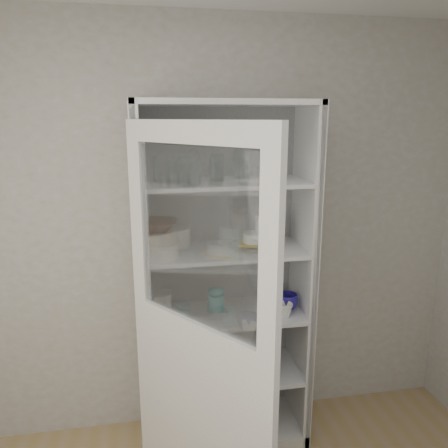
# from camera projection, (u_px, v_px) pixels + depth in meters

# --- Properties ---
(wall_back) EXTENTS (3.60, 0.02, 2.60)m
(wall_back) POSITION_uv_depth(u_px,v_px,m) (186.00, 234.00, 2.72)
(wall_back) COLOR #9E9683
(wall_back) RESTS_ON ground
(pantry_cabinet) EXTENTS (1.00, 0.45, 2.10)m
(pantry_cabinet) POSITION_uv_depth(u_px,v_px,m) (222.00, 296.00, 2.68)
(pantry_cabinet) COLOR beige
(pantry_cabinet) RESTS_ON floor
(cupboard_door) EXTENTS (0.57, 0.74, 2.00)m
(cupboard_door) POSITION_uv_depth(u_px,v_px,m) (198.00, 367.00, 2.04)
(cupboard_door) COLOR beige
(cupboard_door) RESTS_ON floor
(tumbler_0) EXTENTS (0.07, 0.07, 0.13)m
(tumbler_0) POSITION_uv_depth(u_px,v_px,m) (173.00, 173.00, 2.27)
(tumbler_0) COLOR silver
(tumbler_0) RESTS_ON shelf_glass
(tumbler_1) EXTENTS (0.09, 0.09, 0.15)m
(tumbler_1) POSITION_uv_depth(u_px,v_px,m) (194.00, 171.00, 2.28)
(tumbler_1) COLOR silver
(tumbler_1) RESTS_ON shelf_glass
(tumbler_2) EXTENTS (0.09, 0.09, 0.14)m
(tumbler_2) POSITION_uv_depth(u_px,v_px,m) (184.00, 173.00, 2.24)
(tumbler_2) COLOR silver
(tumbler_2) RESTS_ON shelf_glass
(tumbler_3) EXTENTS (0.09, 0.09, 0.14)m
(tumbler_3) POSITION_uv_depth(u_px,v_px,m) (216.00, 172.00, 2.28)
(tumbler_3) COLOR silver
(tumbler_3) RESTS_ON shelf_glass
(tumbler_4) EXTENTS (0.07, 0.07, 0.12)m
(tumbler_4) POSITION_uv_depth(u_px,v_px,m) (244.00, 172.00, 2.34)
(tumbler_4) COLOR silver
(tumbler_4) RESTS_ON shelf_glass
(tumbler_5) EXTENTS (0.08, 0.08, 0.13)m
(tumbler_5) POSITION_uv_depth(u_px,v_px,m) (272.00, 171.00, 2.38)
(tumbler_5) COLOR silver
(tumbler_5) RESTS_ON shelf_glass
(tumbler_6) EXTENTS (0.08, 0.08, 0.14)m
(tumbler_6) POSITION_uv_depth(u_px,v_px,m) (275.00, 170.00, 2.35)
(tumbler_6) COLOR silver
(tumbler_6) RESTS_ON shelf_glass
(tumbler_7) EXTENTS (0.10, 0.10, 0.15)m
(tumbler_7) POSITION_uv_depth(u_px,v_px,m) (180.00, 168.00, 2.38)
(tumbler_7) COLOR silver
(tumbler_7) RESTS_ON shelf_glass
(tumbler_8) EXTENTS (0.09, 0.09, 0.15)m
(tumbler_8) POSITION_uv_depth(u_px,v_px,m) (160.00, 169.00, 2.39)
(tumbler_8) COLOR silver
(tumbler_8) RESTS_ON shelf_glass
(tumbler_9) EXTENTS (0.08, 0.08, 0.15)m
(tumbler_9) POSITION_uv_depth(u_px,v_px,m) (218.00, 168.00, 2.40)
(tumbler_9) COLOR silver
(tumbler_9) RESTS_ON shelf_glass
(tumbler_10) EXTENTS (0.10, 0.10, 0.15)m
(tumbler_10) POSITION_uv_depth(u_px,v_px,m) (217.00, 167.00, 2.44)
(tumbler_10) COLOR silver
(tumbler_10) RESTS_ON shelf_glass
(goblet_0) EXTENTS (0.09, 0.09, 0.19)m
(goblet_0) POSITION_uv_depth(u_px,v_px,m) (193.00, 163.00, 2.50)
(goblet_0) COLOR silver
(goblet_0) RESTS_ON shelf_glass
(goblet_1) EXTENTS (0.07, 0.07, 0.15)m
(goblet_1) POSITION_uv_depth(u_px,v_px,m) (215.00, 166.00, 2.52)
(goblet_1) COLOR silver
(goblet_1) RESTS_ON shelf_glass
(goblet_2) EXTENTS (0.08, 0.08, 0.18)m
(goblet_2) POSITION_uv_depth(u_px,v_px,m) (239.00, 162.00, 2.54)
(goblet_2) COLOR silver
(goblet_2) RESTS_ON shelf_glass
(goblet_3) EXTENTS (0.07, 0.07, 0.16)m
(goblet_3) POSITION_uv_depth(u_px,v_px,m) (270.00, 164.00, 2.58)
(goblet_3) COLOR silver
(goblet_3) RESTS_ON shelf_glass
(plate_stack_front) EXTENTS (0.24, 0.24, 0.08)m
(plate_stack_front) POSITION_uv_depth(u_px,v_px,m) (157.00, 249.00, 2.40)
(plate_stack_front) COLOR white
(plate_stack_front) RESTS_ON shelf_plates
(plate_stack_back) EXTENTS (0.20, 0.20, 0.11)m
(plate_stack_back) POSITION_uv_depth(u_px,v_px,m) (174.00, 236.00, 2.61)
(plate_stack_back) COLOR white
(plate_stack_back) RESTS_ON shelf_plates
(cream_bowl) EXTENTS (0.22, 0.22, 0.06)m
(cream_bowl) POSITION_uv_depth(u_px,v_px,m) (157.00, 236.00, 2.38)
(cream_bowl) COLOR beige
(cream_bowl) RESTS_ON plate_stack_front
(terracotta_bowl) EXTENTS (0.27, 0.27, 0.06)m
(terracotta_bowl) POSITION_uv_depth(u_px,v_px,m) (156.00, 225.00, 2.37)
(terracotta_bowl) COLOR #4A2414
(terracotta_bowl) RESTS_ON cream_bowl
(glass_platter) EXTENTS (0.37, 0.37, 0.02)m
(glass_platter) POSITION_uv_depth(u_px,v_px,m) (254.00, 245.00, 2.59)
(glass_platter) COLOR silver
(glass_platter) RESTS_ON shelf_plates
(yellow_trivet) EXTENTS (0.20, 0.20, 0.01)m
(yellow_trivet) POSITION_uv_depth(u_px,v_px,m) (254.00, 243.00, 2.59)
(yellow_trivet) COLOR gold
(yellow_trivet) RESTS_ON glass_platter
(white_ramekin) EXTENTS (0.17, 0.17, 0.06)m
(white_ramekin) POSITION_uv_depth(u_px,v_px,m) (254.00, 238.00, 2.58)
(white_ramekin) COLOR white
(white_ramekin) RESTS_ON yellow_trivet
(grey_bowl_stack) EXTENTS (0.13, 0.13, 0.18)m
(grey_bowl_stack) POSITION_uv_depth(u_px,v_px,m) (266.00, 232.00, 2.58)
(grey_bowl_stack) COLOR silver
(grey_bowl_stack) RESTS_ON shelf_plates
(mug_blue) EXTENTS (0.17, 0.17, 0.10)m
(mug_blue) POSITION_uv_depth(u_px,v_px,m) (287.00, 302.00, 2.66)
(mug_blue) COLOR navy
(mug_blue) RESTS_ON shelf_mugs
(mug_teal) EXTENTS (0.11, 0.11, 0.10)m
(mug_teal) POSITION_uv_depth(u_px,v_px,m) (269.00, 296.00, 2.74)
(mug_teal) COLOR teal
(mug_teal) RESTS_ON shelf_mugs
(mug_white) EXTENTS (0.10, 0.10, 0.08)m
(mug_white) POSITION_uv_depth(u_px,v_px,m) (285.00, 310.00, 2.57)
(mug_white) COLOR white
(mug_white) RESTS_ON shelf_mugs
(teal_jar) EXTENTS (0.10, 0.10, 0.12)m
(teal_jar) POSITION_uv_depth(u_px,v_px,m) (216.00, 301.00, 2.66)
(teal_jar) COLOR teal
(teal_jar) RESTS_ON shelf_mugs
(measuring_cups) EXTENTS (0.11, 0.11, 0.04)m
(measuring_cups) POSITION_uv_depth(u_px,v_px,m) (216.00, 313.00, 2.58)
(measuring_cups) COLOR silver
(measuring_cups) RESTS_ON shelf_mugs
(white_canister) EXTENTS (0.15, 0.15, 0.14)m
(white_canister) POSITION_uv_depth(u_px,v_px,m) (162.00, 304.00, 2.59)
(white_canister) COLOR white
(white_canister) RESTS_ON shelf_mugs
(cream_dish) EXTENTS (0.27, 0.27, 0.06)m
(cream_dish) POSITION_uv_depth(u_px,v_px,m) (216.00, 369.00, 2.70)
(cream_dish) COLOR beige
(cream_dish) RESTS_ON shelf_bot
(tin_box) EXTENTS (0.21, 0.17, 0.05)m
(tin_box) POSITION_uv_depth(u_px,v_px,m) (252.00, 364.00, 2.76)
(tin_box) COLOR #B5B5B5
(tin_box) RESTS_ON shelf_bot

